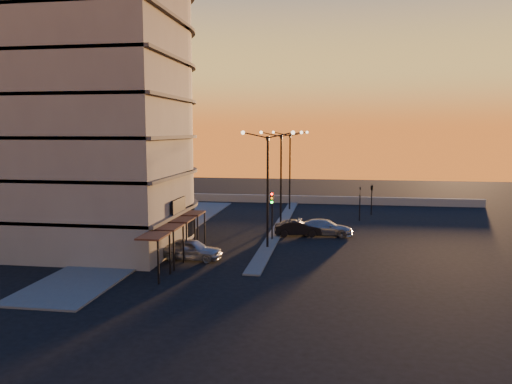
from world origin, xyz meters
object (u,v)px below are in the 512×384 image
at_px(car_hatchback, 191,249).
at_px(car_wagon, 325,227).
at_px(streetlamp_mid, 281,170).
at_px(car_sedan, 298,228).
at_px(traffic_light_main, 272,208).

relative_size(car_hatchback, car_wagon, 0.91).
bearing_deg(streetlamp_mid, car_sedan, -66.42).
relative_size(streetlamp_mid, car_wagon, 1.88).
bearing_deg(traffic_light_main, streetlamp_mid, 90.00).
height_order(car_hatchback, car_wagon, car_hatchback).
xyz_separation_m(streetlamp_mid, car_hatchback, (-5.10, -14.49, -4.81)).
bearing_deg(car_hatchback, streetlamp_mid, -15.86).
bearing_deg(car_hatchback, car_wagon, -39.53).
relative_size(car_hatchback, car_sedan, 1.08).
distance_m(car_sedan, car_wagon, 2.48).
height_order(car_sedan, car_wagon, car_wagon).
bearing_deg(traffic_light_main, car_sedan, 48.29).
distance_m(streetlamp_mid, car_wagon, 7.85).
relative_size(streetlamp_mid, traffic_light_main, 2.24).
xyz_separation_m(streetlamp_mid, car_wagon, (4.50, -4.22, -4.86)).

